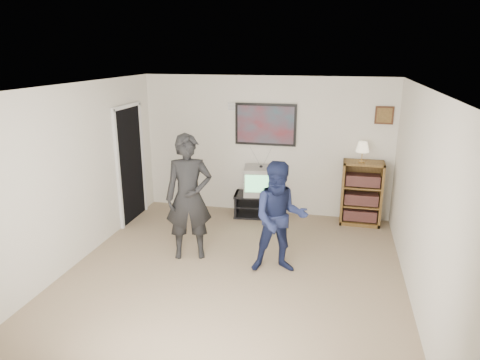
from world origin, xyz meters
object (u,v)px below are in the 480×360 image
at_px(person_tall, 189,197).
at_px(person_short, 280,218).
at_px(bookshelf, 361,193).
at_px(crt_television, 261,181).
at_px(media_stand, 258,205).

bearing_deg(person_tall, person_short, -24.94).
relative_size(bookshelf, person_tall, 0.61).
height_order(crt_television, bookshelf, bookshelf).
bearing_deg(person_tall, media_stand, 50.90).
xyz_separation_m(crt_television, bookshelf, (1.76, 0.05, -0.12)).
distance_m(crt_television, bookshelf, 1.76).
distance_m(bookshelf, person_tall, 3.10).
height_order(crt_television, person_short, person_short).
bearing_deg(bookshelf, media_stand, -178.41).
relative_size(crt_television, bookshelf, 0.53).
relative_size(media_stand, crt_television, 1.50).
bearing_deg(person_tall, bookshelf, 18.17).
distance_m(crt_television, person_short, 2.04).
relative_size(crt_television, person_tall, 0.33).
bearing_deg(bookshelf, person_tall, -143.28).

